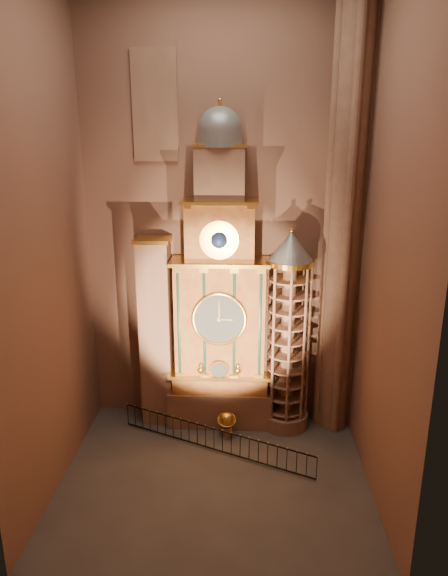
{
  "coord_description": "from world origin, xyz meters",
  "views": [
    {
      "loc": [
        1.36,
        -20.12,
        15.15
      ],
      "look_at": [
        0.28,
        3.0,
        8.23
      ],
      "focal_mm": 32.0,
      "sensor_mm": 36.0,
      "label": 1
    }
  ],
  "objects_px": {
    "iron_railing": "(214,439)",
    "celestial_globe": "(227,422)",
    "astronomical_clock": "(220,306)",
    "portrait_tower": "(156,332)",
    "stair_turret": "(288,334)"
  },
  "relations": [
    {
      "from": "celestial_globe",
      "to": "iron_railing",
      "type": "height_order",
      "value": "celestial_globe"
    },
    {
      "from": "portrait_tower",
      "to": "iron_railing",
      "type": "xyz_separation_m",
      "value": [
        3.23,
        -2.93,
        -4.49
      ]
    },
    {
      "from": "celestial_globe",
      "to": "astronomical_clock",
      "type": "bearing_deg",
      "value": 104.36
    },
    {
      "from": "stair_turret",
      "to": "iron_railing",
      "type": "bearing_deg",
      "value": -144.23
    },
    {
      "from": "iron_railing",
      "to": "celestial_globe",
      "type": "bearing_deg",
      "value": 65.91
    },
    {
      "from": "astronomical_clock",
      "to": "portrait_tower",
      "type": "height_order",
      "value": "astronomical_clock"
    },
    {
      "from": "portrait_tower",
      "to": "stair_turret",
      "type": "height_order",
      "value": "stair_turret"
    },
    {
      "from": "stair_turret",
      "to": "portrait_tower",
      "type": "bearing_deg",
      "value": 177.67
    },
    {
      "from": "astronomical_clock",
      "to": "celestial_globe",
      "type": "xyz_separation_m",
      "value": [
        0.41,
        -1.6,
        -5.84
      ]
    },
    {
      "from": "portrait_tower",
      "to": "stair_turret",
      "type": "distance_m",
      "value": 6.91
    },
    {
      "from": "stair_turret",
      "to": "iron_railing",
      "type": "relative_size",
      "value": 1.12
    },
    {
      "from": "celestial_globe",
      "to": "portrait_tower",
      "type": "bearing_deg",
      "value": 156.95
    },
    {
      "from": "stair_turret",
      "to": "celestial_globe",
      "type": "distance_m",
      "value": 5.56
    },
    {
      "from": "portrait_tower",
      "to": "celestial_globe",
      "type": "distance_m",
      "value": 5.98
    },
    {
      "from": "portrait_tower",
      "to": "stair_turret",
      "type": "xyz_separation_m",
      "value": [
        6.9,
        -0.28,
        0.12
      ]
    }
  ]
}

